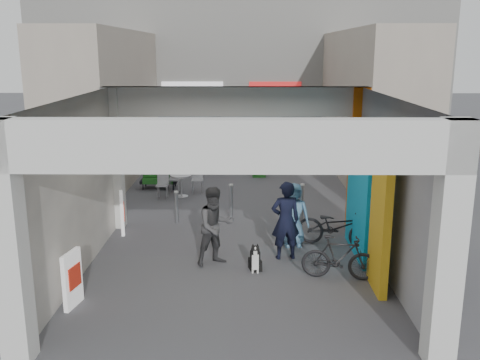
{
  "coord_description": "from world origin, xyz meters",
  "views": [
    {
      "loc": [
        0.24,
        -10.87,
        4.36
      ],
      "look_at": [
        0.12,
        1.0,
        1.46
      ],
      "focal_mm": 40.0,
      "sensor_mm": 36.0,
      "label": 1
    }
  ],
  "objects_px": {
    "cafe_set": "(179,185)",
    "white_van": "(316,145)",
    "bicycle_rear": "(340,258)",
    "man_with_dog": "(286,220)",
    "man_back_turned": "(215,226)",
    "border_collie": "(255,260)",
    "man_elderly": "(293,215)",
    "man_crates": "(212,150)",
    "bicycle_front": "(336,227)",
    "produce_stand": "(159,179)"
  },
  "relations": [
    {
      "from": "cafe_set",
      "to": "white_van",
      "type": "distance_m",
      "value": 7.32
    },
    {
      "from": "cafe_set",
      "to": "bicycle_rear",
      "type": "xyz_separation_m",
      "value": [
        3.88,
        -6.24,
        0.15
      ]
    },
    {
      "from": "man_with_dog",
      "to": "man_back_turned",
      "type": "height_order",
      "value": "man_with_dog"
    },
    {
      "from": "white_van",
      "to": "border_collie",
      "type": "bearing_deg",
      "value": -174.09
    },
    {
      "from": "man_elderly",
      "to": "white_van",
      "type": "xyz_separation_m",
      "value": [
        1.8,
        9.8,
        -0.12
      ]
    },
    {
      "from": "man_crates",
      "to": "bicycle_front",
      "type": "relative_size",
      "value": 0.88
    },
    {
      "from": "cafe_set",
      "to": "man_crates",
      "type": "xyz_separation_m",
      "value": [
        0.83,
        3.17,
        0.51
      ]
    },
    {
      "from": "produce_stand",
      "to": "border_collie",
      "type": "bearing_deg",
      "value": -70.04
    },
    {
      "from": "bicycle_rear",
      "to": "white_van",
      "type": "height_order",
      "value": "white_van"
    },
    {
      "from": "border_collie",
      "to": "man_crates",
      "type": "bearing_deg",
      "value": 85.07
    },
    {
      "from": "man_back_turned",
      "to": "white_van",
      "type": "relative_size",
      "value": 0.46
    },
    {
      "from": "produce_stand",
      "to": "man_back_turned",
      "type": "xyz_separation_m",
      "value": [
        2.16,
        -6.26,
        0.52
      ]
    },
    {
      "from": "cafe_set",
      "to": "man_elderly",
      "type": "bearing_deg",
      "value": -54.56
    },
    {
      "from": "man_crates",
      "to": "man_elderly",
      "type": "bearing_deg",
      "value": 99.31
    },
    {
      "from": "man_with_dog",
      "to": "border_collie",
      "type": "bearing_deg",
      "value": 36.58
    },
    {
      "from": "man_with_dog",
      "to": "bicycle_front",
      "type": "distance_m",
      "value": 1.44
    },
    {
      "from": "man_with_dog",
      "to": "bicycle_front",
      "type": "xyz_separation_m",
      "value": [
        1.2,
        0.71,
        -0.37
      ]
    },
    {
      "from": "cafe_set",
      "to": "man_crates",
      "type": "relative_size",
      "value": 0.84
    },
    {
      "from": "border_collie",
      "to": "man_back_turned",
      "type": "relative_size",
      "value": 0.36
    },
    {
      "from": "man_crates",
      "to": "bicycle_front",
      "type": "distance_m",
      "value": 8.33
    },
    {
      "from": "cafe_set",
      "to": "man_elderly",
      "type": "relative_size",
      "value": 0.92
    },
    {
      "from": "man_elderly",
      "to": "bicycle_front",
      "type": "height_order",
      "value": "man_elderly"
    },
    {
      "from": "bicycle_front",
      "to": "white_van",
      "type": "distance_m",
      "value": 9.91
    },
    {
      "from": "border_collie",
      "to": "man_with_dog",
      "type": "xyz_separation_m",
      "value": [
        0.65,
        0.7,
        0.61
      ]
    },
    {
      "from": "man_elderly",
      "to": "man_back_turned",
      "type": "bearing_deg",
      "value": -150.01
    },
    {
      "from": "bicycle_rear",
      "to": "man_back_turned",
      "type": "bearing_deg",
      "value": 83.29
    },
    {
      "from": "border_collie",
      "to": "white_van",
      "type": "distance_m",
      "value": 11.6
    },
    {
      "from": "bicycle_rear",
      "to": "white_van",
      "type": "distance_m",
      "value": 11.68
    },
    {
      "from": "man_elderly",
      "to": "man_crates",
      "type": "bearing_deg",
      "value": 104.07
    },
    {
      "from": "produce_stand",
      "to": "man_with_dog",
      "type": "distance_m",
      "value": 6.98
    },
    {
      "from": "man_crates",
      "to": "bicycle_front",
      "type": "height_order",
      "value": "man_crates"
    },
    {
      "from": "produce_stand",
      "to": "man_with_dog",
      "type": "height_order",
      "value": "man_with_dog"
    },
    {
      "from": "border_collie",
      "to": "man_elderly",
      "type": "xyz_separation_m",
      "value": [
        0.89,
        1.47,
        0.49
      ]
    },
    {
      "from": "produce_stand",
      "to": "man_crates",
      "type": "relative_size",
      "value": 0.73
    },
    {
      "from": "man_back_turned",
      "to": "man_elderly",
      "type": "xyz_separation_m",
      "value": [
        1.7,
        1.1,
        -0.09
      ]
    },
    {
      "from": "man_back_turned",
      "to": "white_van",
      "type": "xyz_separation_m",
      "value": [
        3.5,
        10.91,
        -0.21
      ]
    },
    {
      "from": "man_with_dog",
      "to": "bicycle_front",
      "type": "height_order",
      "value": "man_with_dog"
    },
    {
      "from": "man_crates",
      "to": "white_van",
      "type": "xyz_separation_m",
      "value": [
        4.11,
        2.22,
        -0.18
      ]
    },
    {
      "from": "man_back_turned",
      "to": "bicycle_front",
      "type": "distance_m",
      "value": 2.89
    },
    {
      "from": "man_elderly",
      "to": "bicycle_front",
      "type": "distance_m",
      "value": 1.0
    },
    {
      "from": "man_elderly",
      "to": "bicycle_front",
      "type": "relative_size",
      "value": 0.81
    },
    {
      "from": "man_crates",
      "to": "bicycle_front",
      "type": "bearing_deg",
      "value": 105.57
    },
    {
      "from": "cafe_set",
      "to": "man_back_turned",
      "type": "distance_m",
      "value": 5.72
    },
    {
      "from": "cafe_set",
      "to": "bicycle_front",
      "type": "relative_size",
      "value": 0.74
    },
    {
      "from": "border_collie",
      "to": "man_back_turned",
      "type": "xyz_separation_m",
      "value": [
        -0.82,
        0.37,
        0.59
      ]
    },
    {
      "from": "cafe_set",
      "to": "man_back_turned",
      "type": "bearing_deg",
      "value": -75.41
    },
    {
      "from": "man_elderly",
      "to": "white_van",
      "type": "relative_size",
      "value": 0.41
    },
    {
      "from": "cafe_set",
      "to": "bicycle_rear",
      "type": "distance_m",
      "value": 7.35
    },
    {
      "from": "bicycle_front",
      "to": "white_van",
      "type": "height_order",
      "value": "white_van"
    },
    {
      "from": "man_with_dog",
      "to": "man_crates",
      "type": "height_order",
      "value": "man_with_dog"
    }
  ]
}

